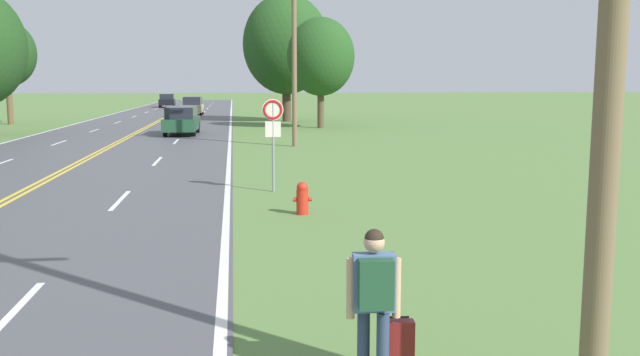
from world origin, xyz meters
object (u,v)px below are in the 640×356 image
Objects in this scene: fire_hydrant at (302,198)px; car_black_sedan_mid_near at (167,101)px; hitchhiker_person at (374,291)px; tree_behind_sign at (286,44)px; tree_right_cluster at (321,57)px; traffic_sign at (273,122)px; car_champagne_van_approaching at (193,106)px; tree_mid_treeline at (6,54)px; suitcase at (396,351)px; car_dark_green_suv_nearest at (182,120)px.

car_black_sedan_mid_near reaches higher than fire_hydrant.
hitchhiker_person is 48.00m from tree_behind_sign.
car_black_sedan_mid_near is (-14.06, 40.28, -3.96)m from tree_right_cluster.
traffic_sign reaches higher than hitchhiker_person.
tree_behind_sign reaches higher than car_champagne_van_approaching.
hitchhiker_person is 0.40× the size of car_champagne_van_approaching.
car_champagne_van_approaching is at bearing 45.21° from tree_mid_treeline.
suitcase is 49.93m from tree_mid_treeline.
traffic_sign is 22.38m from car_dark_green_suv_nearest.
tree_behind_sign reaches higher than hitchhiker_person.
car_champagne_van_approaching reaches higher than car_black_sedan_mid_near.
traffic_sign is 0.53× the size of car_dark_green_suv_nearest.
fire_hydrant is 50.21m from car_champagne_van_approaching.
traffic_sign is 0.35× the size of tree_right_cluster.
tree_behind_sign reaches higher than traffic_sign.
tree_mid_treeline reaches higher than car_black_sedan_mid_near.
hitchhiker_person reaches higher than fire_hydrant.
traffic_sign is 0.65× the size of car_black_sedan_mid_near.
car_dark_green_suv_nearest is at bearing 11.80° from suitcase.
traffic_sign is at bearing 12.19° from car_dark_green_suv_nearest.
tree_behind_sign is 1.31× the size of tree_mid_treeline.
tree_right_cluster is (4.35, 30.30, 4.40)m from fire_hydrant.
hitchhiker_person is 0.16× the size of tree_behind_sign.
car_black_sedan_mid_near is (-9.71, 70.59, 0.45)m from fire_hydrant.
car_dark_green_suv_nearest is 1.23× the size of car_black_sedan_mid_near.
tree_mid_treeline reaches higher than hitchhiker_person.
traffic_sign is at bearing -95.11° from tree_behind_sign.
car_black_sedan_mid_near is at bearing 111.04° from tree_behind_sign.
tree_mid_treeline is (-20.66, -1.26, -0.88)m from tree_behind_sign.
tree_mid_treeline is at bearing 117.44° from traffic_sign.
fire_hydrant is at bearing -93.95° from tree_behind_sign.
tree_right_cluster is at bearing 79.81° from traffic_sign.
fire_hydrant is 25.82m from car_dark_green_suv_nearest.
traffic_sign is at bearing 5.30° from hitchhiker_person.
fire_hydrant is 0.10× the size of tree_mid_treeline.
tree_behind_sign is 2.42× the size of car_champagne_van_approaching.
tree_mid_treeline is (-17.80, 46.38, 4.17)m from hitchhiker_person.
fire_hydrant reaches higher than suitcase.
suitcase is (0.26, 0.09, -0.68)m from hitchhiker_person.
tree_mid_treeline is (-17.53, 33.76, 3.18)m from traffic_sign.
tree_mid_treeline is 34.68m from car_black_sedan_mid_near.
car_dark_green_suv_nearest reaches higher than hitchhiker_person.
car_black_sedan_mid_near reaches higher than hitchhiker_person.
hitchhiker_person is at bearing -96.58° from tree_right_cluster.
car_black_sedan_mid_near is at bearing -166.75° from car_champagne_van_approaching.
car_dark_green_suv_nearest is at bearing -41.41° from tree_mid_treeline.
tree_mid_treeline reaches higher than car_champagne_van_approaching.
tree_behind_sign is at bearing 0.62° from hitchhiker_person.
hitchhiker_person is 39.93m from tree_right_cluster.
tree_behind_sign is (3.13, 35.03, 4.06)m from traffic_sign.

